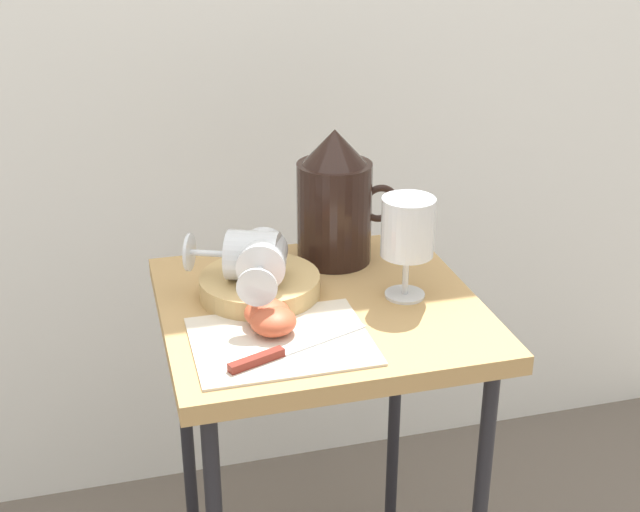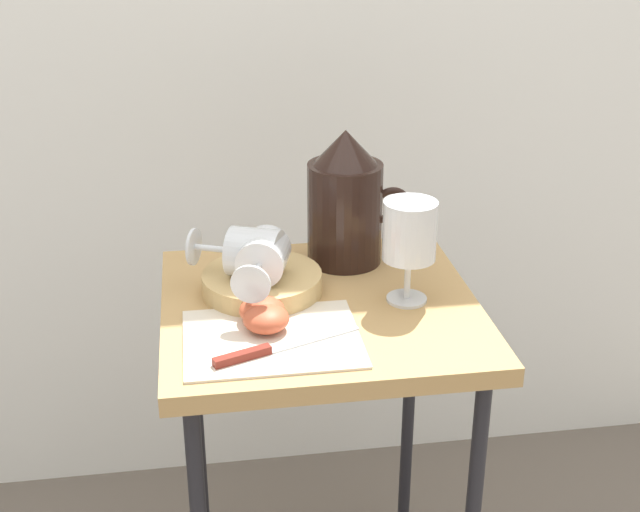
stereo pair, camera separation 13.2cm
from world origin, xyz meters
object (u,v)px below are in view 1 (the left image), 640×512
at_px(wine_glass_tipped_near, 251,256).
at_px(apple_half_right, 273,321).
at_px(apple_half_left, 267,313).
at_px(knife, 279,353).
at_px(wine_glass_tipped_far, 262,260).
at_px(table, 320,347).
at_px(pitcher, 335,209).
at_px(basket_tray, 260,286).
at_px(wine_glass_upright, 408,232).

distance_m(wine_glass_tipped_near, apple_half_right, 0.13).
xyz_separation_m(apple_half_left, knife, (-0.00, -0.09, -0.01)).
relative_size(wine_glass_tipped_near, wine_glass_tipped_far, 1.04).
distance_m(wine_glass_tipped_near, wine_glass_tipped_far, 0.02).
distance_m(table, pitcher, 0.24).
height_order(table, apple_half_left, apple_half_left).
relative_size(pitcher, wine_glass_tipped_near, 1.46).
distance_m(wine_glass_tipped_near, apple_half_left, 0.11).
height_order(basket_tray, wine_glass_upright, wine_glass_upright).
distance_m(table, apple_half_left, 0.15).
distance_m(pitcher, wine_glass_tipped_near, 0.20).
bearing_deg(basket_tray, wine_glass_upright, -15.24).
distance_m(table, wine_glass_tipped_near, 0.19).
distance_m(table, basket_tray, 0.14).
bearing_deg(wine_glass_tipped_far, knife, -94.26).
distance_m(pitcher, wine_glass_tipped_far, 0.20).
distance_m(table, wine_glass_tipped_far, 0.18).
height_order(wine_glass_upright, apple_half_left, wine_glass_upright).
height_order(wine_glass_tipped_far, apple_half_left, wine_glass_tipped_far).
bearing_deg(wine_glass_tipped_near, pitcher, 33.81).
bearing_deg(apple_half_right, pitcher, 56.05).
xyz_separation_m(wine_glass_tipped_far, knife, (-0.01, -0.17, -0.06)).
height_order(basket_tray, wine_glass_tipped_far, wine_glass_tipped_far).
bearing_deg(basket_tray, pitcher, 34.44).
bearing_deg(table, pitcher, 66.40).
height_order(apple_half_left, apple_half_right, same).
distance_m(wine_glass_upright, apple_half_left, 0.25).
distance_m(table, wine_glass_upright, 0.24).
bearing_deg(knife, wine_glass_tipped_near, 90.70).
distance_m(wine_glass_upright, wine_glass_tipped_near, 0.25).
bearing_deg(basket_tray, wine_glass_tipped_far, -88.17).
relative_size(basket_tray, apple_half_left, 2.82).
relative_size(wine_glass_upright, apple_half_left, 2.44).
height_order(wine_glass_upright, wine_glass_tipped_near, wine_glass_upright).
relative_size(table, pitcher, 3.07).
bearing_deg(basket_tray, knife, -93.53).
bearing_deg(wine_glass_upright, apple_half_right, -162.90).
bearing_deg(apple_half_left, wine_glass_tipped_near, 92.99).
distance_m(apple_half_left, apple_half_right, 0.03).
bearing_deg(apple_half_right, wine_glass_tipped_far, 86.47).
bearing_deg(wine_glass_tipped_far, apple_half_right, -93.53).
height_order(pitcher, wine_glass_tipped_near, pitcher).
bearing_deg(basket_tray, wine_glass_tipped_near, -153.52).
relative_size(basket_tray, apple_half_right, 2.82).
relative_size(wine_glass_upright, knife, 0.76).
xyz_separation_m(pitcher, knife, (-0.17, -0.30, -0.09)).
height_order(wine_glass_tipped_far, apple_half_right, wine_glass_tipped_far).
bearing_deg(wine_glass_tipped_near, basket_tray, 26.48).
xyz_separation_m(table, apple_half_left, (-0.10, -0.06, 0.10)).
bearing_deg(apple_half_left, apple_half_right, -82.78).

